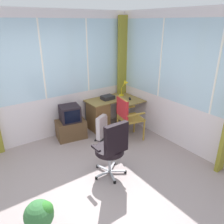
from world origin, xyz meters
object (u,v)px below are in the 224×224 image
paper_tray (108,97)px  tv_on_stand (71,124)px  space_heater (102,127)px  desk_lamp (125,85)px  office_chair (112,146)px  potted_plant (40,216)px  desk (100,114)px  wooden_armchair (126,113)px  tv_remote (130,99)px

paper_tray → tv_on_stand: (-1.02, -0.01, -0.43)m
space_heater → desk_lamp: bearing=23.7°
office_chair → potted_plant: office_chair is taller
desk → potted_plant: size_ratio=2.55×
desk_lamp → wooden_armchair: desk_lamp is taller
desk_lamp → office_chair: desk_lamp is taller
desk → tv_on_stand: bearing=179.9°
desk → wooden_armchair: (0.18, -0.78, 0.24)m
desk_lamp → space_heater: bearing=-156.3°
desk_lamp → wooden_armchair: bearing=-127.2°
desk_lamp → space_heater: size_ratio=0.71×
desk_lamp → tv_remote: (-0.09, -0.31, -0.25)m
desk_lamp → paper_tray: (-0.54, 0.00, -0.22)m
office_chair → tv_on_stand: (0.02, 1.66, -0.25)m
paper_tray → wooden_armchair: 0.80m
wooden_armchair → desk: bearing=103.1°
tv_remote → potted_plant: size_ratio=0.31×
paper_tray → tv_on_stand: paper_tray is taller
desk → space_heater: size_ratio=2.18×
wooden_armchair → potted_plant: 2.72m
space_heater → tv_on_stand: bearing=141.8°
desk_lamp → tv_on_stand: 1.70m
wooden_armchair → potted_plant: wooden_armchair is taller
space_heater → paper_tray: bearing=43.8°
tv_remote → paper_tray: 0.55m
office_chair → potted_plant: (-1.38, -0.40, -0.31)m
paper_tray → office_chair: (-1.05, -1.67, -0.19)m
desk_lamp → paper_tray: bearing=179.5°
desk → office_chair: (-0.81, -1.66, 0.19)m
tv_on_stand → potted_plant: (-1.40, -2.06, -0.06)m
tv_remote → potted_plant: (-2.87, -1.76, -0.46)m
desk → tv_on_stand: size_ratio=1.56×
tv_on_stand → potted_plant: tv_on_stand is taller
paper_tray → potted_plant: (-2.42, -2.07, -0.50)m
paper_tray → space_heater: paper_tray is taller
desk_lamp → wooden_armchair: (-0.59, -0.78, -0.36)m
tv_remote → space_heater: size_ratio=0.27×
space_heater → potted_plant: 2.54m
desk → paper_tray: 0.45m
desk_lamp → tv_on_stand: size_ratio=0.51×
desk_lamp → potted_plant: (-2.96, -2.06, -0.71)m
tv_remote → paper_tray: bearing=178.5°
tv_on_stand → desk: bearing=-0.1°
tv_remote → office_chair: size_ratio=0.14×
desk_lamp → desk: bearing=-179.7°
desk → tv_remote: size_ratio=8.16×
paper_tray → space_heater: size_ratio=0.54×
tv_remote → tv_on_stand: bearing=-158.4°
tv_remote → potted_plant: tv_remote is taller
desk_lamp → tv_on_stand: bearing=-179.9°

